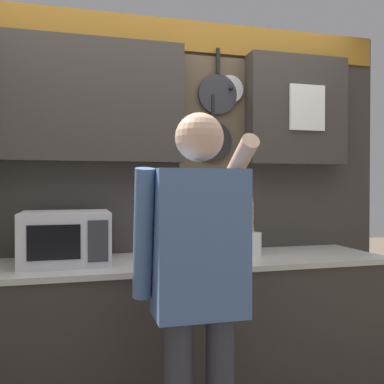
% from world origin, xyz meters
% --- Properties ---
extents(base_cabinet_counter, '(2.33, 0.63, 0.93)m').
position_xyz_m(base_cabinet_counter, '(0.00, -0.00, 0.46)').
color(base_cabinet_counter, '#38332D').
rests_on(base_cabinet_counter, ground_plane).
extents(back_wall_unit, '(2.90, 0.22, 2.42)m').
position_xyz_m(back_wall_unit, '(-0.02, 0.28, 1.51)').
color(back_wall_unit, '#38332D').
rests_on(back_wall_unit, ground_plane).
extents(microwave, '(0.47, 0.39, 0.28)m').
position_xyz_m(microwave, '(-0.69, 0.02, 1.07)').
color(microwave, silver).
rests_on(microwave, base_cabinet_counter).
extents(knife_block, '(0.12, 0.16, 0.25)m').
position_xyz_m(knife_block, '(0.21, 0.03, 1.02)').
color(knife_block, brown).
rests_on(knife_block, base_cabinet_counter).
extents(utensil_crock, '(0.12, 0.12, 0.35)m').
position_xyz_m(utensil_crock, '(0.40, 0.03, 1.01)').
color(utensil_crock, white).
rests_on(utensil_crock, base_cabinet_counter).
extents(person, '(0.54, 0.59, 1.65)m').
position_xyz_m(person, '(-0.14, -0.68, 0.98)').
color(person, '#383842').
rests_on(person, ground_plane).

